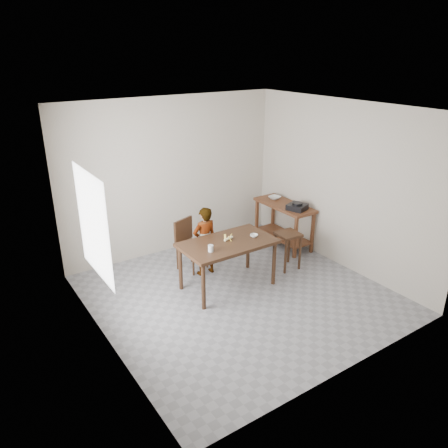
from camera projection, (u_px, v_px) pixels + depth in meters
floor at (239, 296)px, 6.50m from camera, size 4.00×4.00×0.04m
ceiling at (242, 107)px, 5.47m from camera, size 4.00×4.00×0.04m
wall_back at (172, 176)px, 7.53m from camera, size 4.00×0.04×2.70m
wall_front at (357, 266)px, 4.43m from camera, size 4.00×0.04×2.70m
wall_left at (96, 244)px, 4.94m from camera, size 0.04×4.00×2.70m
wall_right at (342, 185)px, 7.02m from camera, size 0.04×4.00×2.70m
window_pane at (93, 225)px, 5.06m from camera, size 0.02×1.10×1.30m
dining_table at (228, 264)px, 6.58m from camera, size 1.40×0.80×0.75m
prep_counter at (284, 224)px, 8.00m from camera, size 0.50×1.20×0.80m
child at (205, 241)px, 6.89m from camera, size 0.42×0.27×1.14m
dining_chair at (192, 245)px, 7.11m from camera, size 0.51×0.51×0.83m
stool at (287, 250)px, 7.18m from camera, size 0.38×0.38×0.62m
glass_tumbler at (211, 248)px, 6.12m from camera, size 0.08×0.08×0.10m
small_bowl at (254, 236)px, 6.60m from camera, size 0.13×0.13×0.04m
banana at (228, 238)px, 6.48m from camera, size 0.19×0.15×0.06m
serving_bowl at (275, 198)px, 8.09m from camera, size 0.26×0.26×0.05m
gas_burner at (297, 207)px, 7.55m from camera, size 0.38×0.38×0.10m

